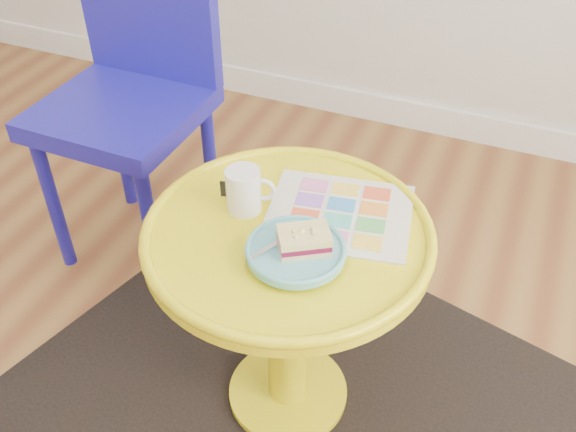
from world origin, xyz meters
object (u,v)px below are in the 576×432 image
at_px(newspaper, 339,213).
at_px(side_table, 288,285).
at_px(mug, 245,189).
at_px(plate, 296,251).
at_px(chair, 133,80).

bearing_deg(newspaper, side_table, -141.28).
height_order(mug, plate, mug).
relative_size(side_table, mug, 5.69).
bearing_deg(chair, plate, -34.90).
distance_m(chair, mug, 0.70).
bearing_deg(chair, side_table, -32.73).
bearing_deg(side_table, mug, 163.98).
height_order(side_table, mug, mug).
distance_m(side_table, plate, 0.20).
relative_size(chair, plate, 5.01).
distance_m(newspaper, plate, 0.17).
relative_size(chair, newspaper, 3.27).
height_order(chair, mug, chair).
xyz_separation_m(side_table, plate, (0.05, -0.07, 0.18)).
height_order(chair, plate, chair).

